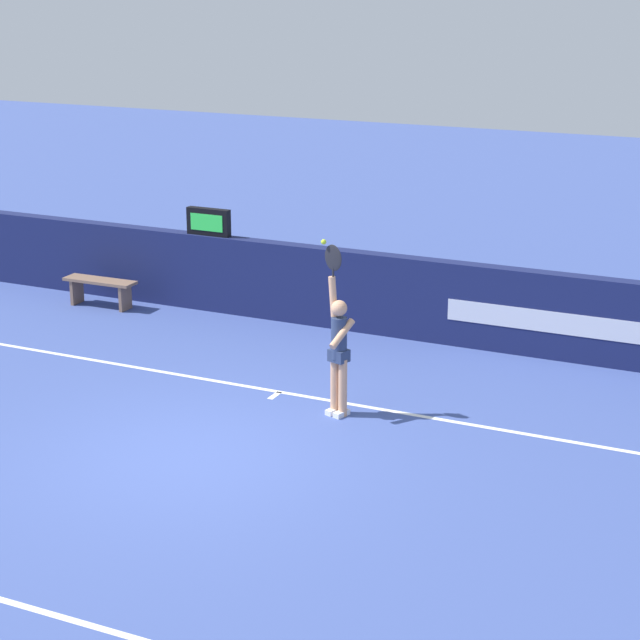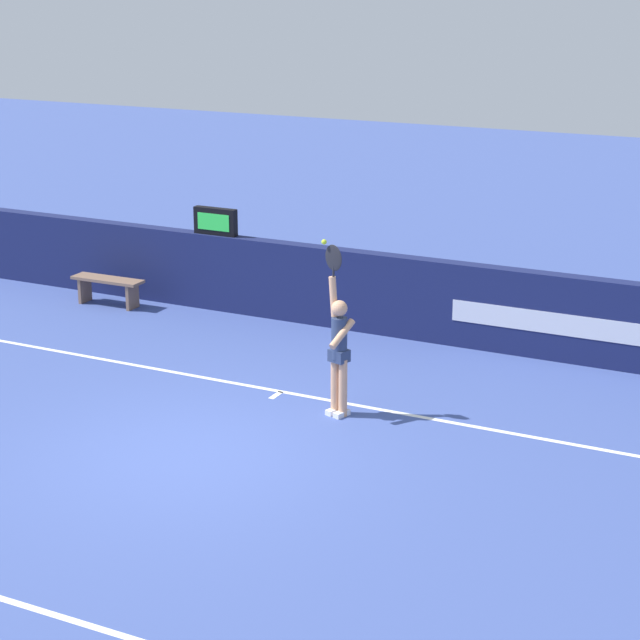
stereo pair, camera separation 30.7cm
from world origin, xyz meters
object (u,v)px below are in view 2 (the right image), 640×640
Objects in this scene: tennis_player at (339,347)px; courtside_bench_near at (108,285)px; speed_display at (216,221)px; tennis_ball at (324,242)px.

courtside_bench_near is (-5.78, 2.78, -0.57)m from tennis_player.
courtside_bench_near is at bearing -159.59° from speed_display.
tennis_ball reaches higher than speed_display.
tennis_player reaches higher than speed_display.
courtside_bench_near is at bearing 154.27° from tennis_player.
tennis_player is 1.72× the size of courtside_bench_near.
courtside_bench_near is (-1.81, -0.67, -1.17)m from speed_display.
tennis_player is at bearing -7.56° from tennis_ball.
tennis_ball reaches higher than tennis_player.
tennis_player is (3.97, -3.46, -0.60)m from speed_display.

